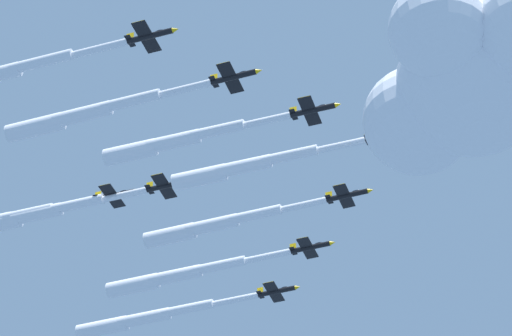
{
  "coord_description": "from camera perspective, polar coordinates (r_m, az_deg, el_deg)",
  "views": [
    {
      "loc": [
        120.04,
        -127.56,
        48.89
      ],
      "look_at": [
        0.0,
        0.0,
        210.65
      ],
      "focal_mm": 82.8,
      "sensor_mm": 36.0,
      "label": 1
    }
  ],
  "objects": [
    {
      "name": "jet_port_outer",
      "position": [
        277.25,
        -5.37,
        -7.24
      ],
      "size": [
        51.14,
        25.97,
        3.74
      ],
      "color": "black"
    },
    {
      "name": "jet_port_mid",
      "position": [
        263.54,
        -3.86,
        -5.21
      ],
      "size": [
        49.71,
        25.38,
        3.85
      ],
      "color": "black"
    },
    {
      "name": "jet_starboard_inner",
      "position": [
        232.25,
        -3.9,
        1.3
      ],
      "size": [
        45.12,
        24.11,
        3.75
      ],
      "color": "black"
    },
    {
      "name": "jet_trail_port",
      "position": [
        254.24,
        -10.47,
        -2.2
      ],
      "size": [
        46.82,
        24.71,
        3.75
      ],
      "color": "black"
    },
    {
      "name": "cloud_puff",
      "position": [
        212.77,
        10.07,
        4.55
      ],
      "size": [
        46.26,
        35.56,
        28.49
      ],
      "color": "white"
    },
    {
      "name": "jet_starboard_mid",
      "position": [
        228.66,
        -8.32,
        2.58
      ],
      "size": [
        48.75,
        25.09,
        3.73
      ],
      "color": "black"
    },
    {
      "name": "jet_port_inner",
      "position": [
        250.92,
        -2.05,
        -2.77
      ],
      "size": [
        47.43,
        24.24,
        3.83
      ],
      "color": "black"
    },
    {
      "name": "jet_lead",
      "position": [
        239.56,
        -0.49,
        0.08
      ],
      "size": [
        47.0,
        25.02,
        3.74
      ],
      "color": "black"
    }
  ]
}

